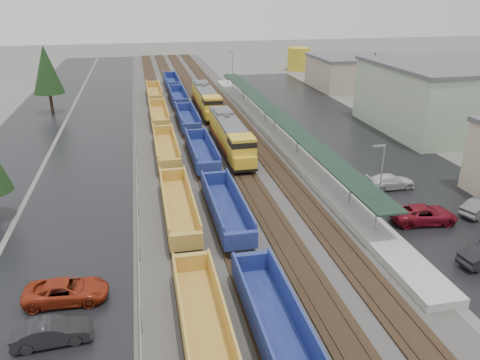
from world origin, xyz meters
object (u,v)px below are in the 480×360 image
object	(u,v)px
storage_tank	(299,59)
parked_car_west_b	(52,332)
locomotive_trail	(206,100)
locomotive_lead	(231,136)
well_string_blue	(201,153)
parked_car_west_c	(66,291)
parked_car_east_b	(424,214)
well_string_yellow	(171,173)
parked_car_east_c	(390,182)

from	to	relation	value
storage_tank	parked_car_west_b	bearing A→B (deg)	-116.53
locomotive_trail	locomotive_lead	bearing A→B (deg)	-90.00
well_string_blue	parked_car_west_c	distance (m)	27.61
parked_car_west_c	parked_car_east_b	size ratio (longest dim) A/B	0.94
locomotive_lead	well_string_blue	distance (m)	4.83
parked_car_west_b	well_string_yellow	bearing A→B (deg)	-24.55
storage_tank	locomotive_trail	bearing A→B (deg)	-126.46
locomotive_trail	parked_car_east_b	distance (m)	44.97
locomotive_lead	well_string_yellow	world-z (taller)	locomotive_lead
locomotive_trail	well_string_yellow	distance (m)	30.49
storage_tank	parked_car_east_c	world-z (taller)	storage_tank
well_string_yellow	storage_tank	distance (m)	78.56
well_string_yellow	parked_car_west_c	bearing A→B (deg)	-113.61
locomotive_lead	parked_car_west_c	xyz separation A→B (m)	(-16.23, -27.22, -1.50)
well_string_blue	parked_car_west_b	size ratio (longest dim) A/B	24.38
parked_car_west_c	parked_car_east_c	size ratio (longest dim) A/B	1.06
storage_tank	parked_car_west_b	world-z (taller)	storage_tank
locomotive_lead	parked_car_east_b	bearing A→B (deg)	-59.76
locomotive_lead	parked_car_east_b	xyz separation A→B (m)	(12.86, -22.06, -1.45)
locomotive_trail	parked_car_east_c	distance (m)	38.07
well_string_blue	parked_car_west_c	size ratio (longest dim) A/B	20.14
locomotive_lead	well_string_yellow	bearing A→B (deg)	-133.61
well_string_blue	storage_tank	world-z (taller)	storage_tank
parked_car_east_b	parked_car_west_b	bearing A→B (deg)	114.04
locomotive_lead	parked_car_east_c	distance (m)	20.06
parked_car_west_b	parked_car_east_c	xyz separation A→B (m)	(30.40, 16.76, 0.01)
storage_tank	parked_car_east_b	size ratio (longest dim) A/B	0.98
locomotive_trail	well_string_yellow	bearing A→B (deg)	-105.22
locomotive_trail	parked_car_west_b	distance (m)	54.77
well_string_blue	storage_tank	size ratio (longest dim) A/B	19.37
well_string_yellow	parked_car_east_c	size ratio (longest dim) A/B	19.54
parked_car_east_c	locomotive_trail	bearing A→B (deg)	20.34
locomotive_trail	well_string_yellow	world-z (taller)	locomotive_trail
parked_car_west_b	locomotive_lead	bearing A→B (deg)	-31.94
parked_car_east_b	locomotive_trail	bearing A→B (deg)	23.43
locomotive_lead	storage_tank	size ratio (longest dim) A/B	3.30
well_string_yellow	storage_tank	bearing A→B (deg)	61.62
locomotive_trail	parked_car_east_c	xyz separation A→B (m)	(13.86, -35.43, -1.51)
locomotive_lead	parked_car_west_b	bearing A→B (deg)	-117.94
well_string_yellow	storage_tank	xyz separation A→B (m)	(37.34, 69.10, 1.64)
well_string_blue	parked_car_east_c	world-z (taller)	well_string_blue
locomotive_lead	parked_car_west_c	bearing A→B (deg)	-120.80
locomotive_trail	parked_car_east_b	xyz separation A→B (m)	(12.86, -43.06, -1.45)
locomotive_lead	well_string_yellow	size ratio (longest dim) A/B	0.19
well_string_yellow	well_string_blue	xyz separation A→B (m)	(4.00, 5.92, 0.02)
well_string_yellow	parked_car_west_b	distance (m)	24.35
well_string_yellow	parked_car_east_b	bearing A→B (deg)	-33.23
well_string_yellow	parked_car_east_b	distance (m)	24.94
parked_car_east_c	well_string_blue	bearing A→B (deg)	55.17
parked_car_west_b	parked_car_east_b	xyz separation A→B (m)	(29.41, 9.13, 0.06)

